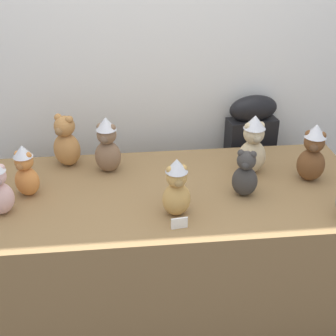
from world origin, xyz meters
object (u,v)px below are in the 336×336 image
at_px(teddy_bear_caramel, 66,142).
at_px(teddy_bear_sand, 253,145).
at_px(teddy_bear_chestnut, 313,153).
at_px(instrument_case, 247,172).
at_px(teddy_bear_charcoal, 245,175).
at_px(display_table, 168,252).
at_px(teddy_bear_ginger, 26,171).
at_px(teddy_bear_honey, 177,188).
at_px(teddy_bear_mocha, 107,145).

bearing_deg(teddy_bear_caramel, teddy_bear_sand, 19.22).
distance_m(teddy_bear_caramel, teddy_bear_chestnut, 1.20).
relative_size(instrument_case, teddy_bear_charcoal, 4.29).
distance_m(display_table, instrument_case, 0.77).
relative_size(teddy_bear_ginger, teddy_bear_honey, 0.93).
relative_size(teddy_bear_charcoal, teddy_bear_sand, 0.75).
distance_m(instrument_case, teddy_bear_charcoal, 0.72).
distance_m(instrument_case, teddy_bear_mocha, 0.95).
height_order(teddy_bear_charcoal, teddy_bear_sand, teddy_bear_sand).
bearing_deg(instrument_case, teddy_bear_mocha, -166.99).
distance_m(display_table, teddy_bear_chestnut, 0.86).
distance_m(teddy_bear_honey, teddy_bear_caramel, 0.71).
bearing_deg(teddy_bear_ginger, teddy_bear_caramel, 81.71).
xyz_separation_m(teddy_bear_chestnut, teddy_bear_sand, (-0.26, 0.10, 0.01)).
distance_m(teddy_bear_ginger, teddy_bear_sand, 1.07).
bearing_deg(teddy_bear_sand, teddy_bear_charcoal, -119.05).
relative_size(display_table, teddy_bear_mocha, 6.43).
height_order(display_table, teddy_bear_mocha, teddy_bear_mocha).
bearing_deg(teddy_bear_mocha, teddy_bear_honey, -38.63).
bearing_deg(instrument_case, teddy_bear_honey, -133.66).
height_order(teddy_bear_ginger, teddy_bear_sand, teddy_bear_sand).
distance_m(instrument_case, teddy_bear_caramel, 1.10).
bearing_deg(teddy_bear_sand, teddy_bear_mocha, 166.69).
xyz_separation_m(teddy_bear_caramel, teddy_bear_chestnut, (1.17, -0.28, 0.01)).
xyz_separation_m(teddy_bear_mocha, teddy_bear_chestnut, (0.97, -0.19, 0.00)).
distance_m(display_table, teddy_bear_charcoal, 0.59).
distance_m(teddy_bear_ginger, teddy_bear_honey, 0.70).
bearing_deg(display_table, teddy_bear_sand, 17.22).
relative_size(teddy_bear_charcoal, teddy_bear_caramel, 0.83).
distance_m(teddy_bear_charcoal, teddy_bear_caramel, 0.91).
bearing_deg(teddy_bear_ginger, teddy_bear_chestnut, 21.92).
bearing_deg(teddy_bear_ginger, teddy_bear_honey, 2.96).
relative_size(display_table, teddy_bear_caramel, 6.74).
distance_m(teddy_bear_mocha, teddy_bear_charcoal, 0.68).
distance_m(display_table, teddy_bear_caramel, 0.75).
xyz_separation_m(teddy_bear_ginger, teddy_bear_caramel, (0.16, 0.27, 0.01)).
bearing_deg(teddy_bear_honey, teddy_bear_sand, 31.57).
xyz_separation_m(instrument_case, teddy_bear_caramel, (-1.02, -0.23, 0.36)).
xyz_separation_m(instrument_case, teddy_bear_charcoal, (-0.19, -0.61, 0.34)).
distance_m(display_table, teddy_bear_mocha, 0.62).
distance_m(teddy_bear_ginger, teddy_bear_caramel, 0.31).
bearing_deg(teddy_bear_chestnut, teddy_bear_honey, -139.36).
distance_m(teddy_bear_mocha, teddy_bear_sand, 0.71).
bearing_deg(teddy_bear_ginger, teddy_bear_sand, 27.41).
xyz_separation_m(teddy_bear_honey, teddy_bear_sand, (0.41, 0.33, 0.02)).
relative_size(teddy_bear_honey, teddy_bear_charcoal, 1.18).
bearing_deg(instrument_case, teddy_bear_charcoal, -115.83).
xyz_separation_m(teddy_bear_charcoal, teddy_bear_chestnut, (0.35, 0.10, 0.04)).
bearing_deg(teddy_bear_chestnut, teddy_bear_sand, -179.32).
distance_m(teddy_bear_mocha, teddy_bear_caramel, 0.22).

